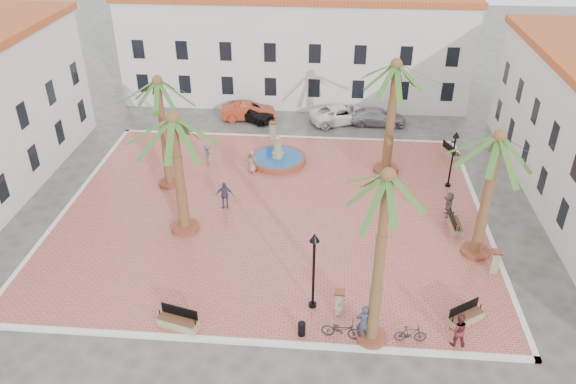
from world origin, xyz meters
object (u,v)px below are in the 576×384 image
(palm_e, at_px, (497,151))
(bollard_n, at_px, (273,130))
(pedestrian_fountain_a, at_px, (252,161))
(car_silver, at_px, (378,117))
(lamppost_s, at_px, (314,258))
(pedestrian_fountain_b, at_px, (224,195))
(lamppost_e, at_px, (454,150))
(car_white, at_px, (342,114))
(bollard_e, at_px, (495,261))
(palm_sw, at_px, (174,134))
(palm_ne, at_px, (395,78))
(fountain, at_px, (278,158))
(bollard_se, at_px, (339,302))
(bench_s, at_px, (178,322))
(bicycle_a, at_px, (341,329))
(litter_bin, at_px, (302,329))
(palm_s, at_px, (386,194))
(car_red, at_px, (248,111))
(pedestrian_north, at_px, (208,154))
(car_black, at_px, (250,111))
(bench_ne, at_px, (451,153))
(bicycle_b, at_px, (410,334))
(palm_nw, at_px, (159,93))
(cyclist_a, at_px, (364,323))
(pedestrian_east, at_px, (449,204))
(cyclist_b, at_px, (458,329))
(bench_se, at_px, (466,317))
(bench_e, at_px, (455,225))

(palm_e, distance_m, bollard_n, 19.64)
(pedestrian_fountain_a, relative_size, car_silver, 0.35)
(lamppost_s, bearing_deg, pedestrian_fountain_b, 124.34)
(lamppost_e, height_order, car_white, lamppost_e)
(lamppost_e, xyz_separation_m, bollard_e, (0.92, -9.07, -2.01))
(palm_sw, distance_m, palm_ne, 14.94)
(fountain, xyz_separation_m, bollard_se, (4.50, -15.44, 0.41))
(palm_sw, height_order, bench_s, palm_sw)
(bicycle_a, bearing_deg, litter_bin, 96.21)
(lamppost_e, bearing_deg, pedestrian_fountain_b, -165.17)
(palm_s, relative_size, car_red, 1.97)
(pedestrian_north, relative_size, car_black, 0.35)
(lamppost_s, xyz_separation_m, litter_bin, (-0.42, -1.97, -2.61))
(palm_e, distance_m, bollard_se, 10.92)
(bicycle_a, relative_size, car_silver, 0.39)
(car_black, bearing_deg, pedestrian_fountain_b, -153.54)
(litter_bin, relative_size, car_white, 0.13)
(palm_e, relative_size, bench_ne, 3.98)
(palm_ne, bearing_deg, bench_s, -123.42)
(bollard_n, xyz_separation_m, bicycle_b, (8.49, -20.80, -0.30))
(palm_nw, distance_m, bench_s, 15.08)
(bicycle_a, distance_m, car_red, 26.06)
(palm_s, bearing_deg, cyclist_a, -180.00)
(palm_e, relative_size, car_white, 1.41)
(palm_sw, xyz_separation_m, car_silver, (12.26, 16.64, -5.71))
(palm_e, bearing_deg, pedestrian_east, 104.06)
(pedestrian_fountain_a, bearing_deg, lamppost_e, -1.11)
(bollard_e, relative_size, pedestrian_east, 0.84)
(car_black, relative_size, car_silver, 0.96)
(fountain, distance_m, bench_ne, 12.83)
(fountain, relative_size, palm_ne, 0.50)
(cyclist_a, bearing_deg, cyclist_b, 174.45)
(palm_ne, height_order, car_silver, palm_ne)
(litter_bin, relative_size, pedestrian_north, 0.45)
(pedestrian_north, bearing_deg, cyclist_a, -147.91)
(pedestrian_north, xyz_separation_m, car_red, (1.67, 8.60, -0.19))
(palm_nw, distance_m, palm_sw, 5.64)
(bollard_se, bearing_deg, pedestrian_fountain_a, 114.06)
(bollard_e, bearing_deg, pedestrian_fountain_b, 161.26)
(pedestrian_fountain_b, bearing_deg, bollard_n, 69.40)
(car_red, bearing_deg, car_silver, -98.31)
(lamppost_s, height_order, bollard_se, lamppost_s)
(pedestrian_north, bearing_deg, bench_se, -134.60)
(bollard_n, bearing_deg, bench_e, -43.38)
(bicycle_b, bearing_deg, palm_s, 87.35)
(palm_nw, xyz_separation_m, bicycle_b, (14.70, -13.18, -6.08))
(bench_e, height_order, bollard_se, bollard_se)
(bench_s, bearing_deg, bollard_e, 33.90)
(car_red, bearing_deg, fountain, -164.70)
(bicycle_b, height_order, pedestrian_fountain_b, pedestrian_fountain_b)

